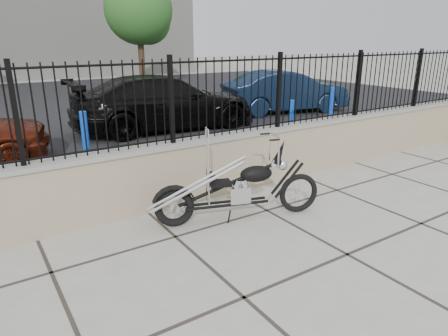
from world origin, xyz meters
TOP-DOWN VIEW (x-y plane):
  - ground_plane at (0.00, 0.00)m, footprint 90.00×90.00m
  - parking_lot at (0.00, 12.50)m, footprint 30.00×30.00m
  - retaining_wall at (0.00, 2.50)m, footprint 14.00×0.36m
  - iron_fence at (0.00, 2.50)m, footprint 14.00×0.08m
  - background_building at (0.00, 26.50)m, footprint 22.00×6.00m
  - chopper_motorcycle at (-0.55, 1.51)m, footprint 2.26×1.08m
  - car_black at (1.16, 7.39)m, footprint 5.23×2.46m
  - car_blue at (5.66, 7.56)m, footprint 4.45×2.36m
  - bollard_a at (-1.66, 4.94)m, footprint 0.14×0.14m
  - bollard_b at (3.12, 4.46)m, footprint 0.12×0.12m
  - bollard_c at (5.27, 5.15)m, footprint 0.15×0.15m
  - tree_right at (4.26, 16.66)m, footprint 3.24×3.24m

SIDE VIEW (x-z plane):
  - ground_plane at x=0.00m, z-range 0.00..0.00m
  - parking_lot at x=0.00m, z-range 0.00..0.00m
  - retaining_wall at x=0.00m, z-range 0.00..0.96m
  - bollard_b at x=3.12m, z-range 0.00..1.00m
  - bollard_c at x=5.27m, z-range 0.00..1.11m
  - bollard_a at x=-1.66m, z-range 0.00..1.12m
  - chopper_motorcycle at x=-0.55m, z-range 0.00..1.35m
  - car_blue at x=5.66m, z-range 0.00..1.39m
  - car_black at x=1.16m, z-range 0.00..1.48m
  - iron_fence at x=0.00m, z-range 0.96..2.16m
  - tree_right at x=4.26m, z-range 1.09..6.55m
  - background_building at x=0.00m, z-range 0.00..8.00m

